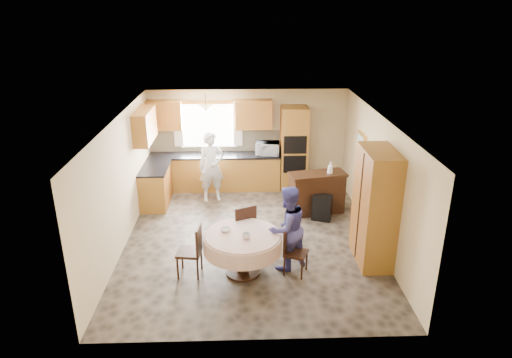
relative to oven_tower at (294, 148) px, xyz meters
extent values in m
cube|color=brown|center=(-1.15, -2.69, -1.06)|extent=(5.00, 6.00, 0.01)
cube|color=white|center=(-1.15, -2.69, 1.44)|extent=(5.00, 6.00, 0.01)
cube|color=#CEB584|center=(-1.15, 0.31, 0.19)|extent=(5.00, 0.02, 2.50)
cube|color=#CEB584|center=(-1.15, -5.69, 0.19)|extent=(5.00, 0.02, 2.50)
cube|color=#CEB584|center=(-3.65, -2.69, 0.19)|extent=(0.02, 6.00, 2.50)
cube|color=#CEB584|center=(1.35, -2.69, 0.19)|extent=(0.02, 6.00, 2.50)
cube|color=white|center=(-2.15, 0.29, 0.54)|extent=(1.40, 0.03, 1.10)
cube|color=white|center=(-2.90, 0.24, 0.59)|extent=(0.22, 0.02, 1.15)
cube|color=white|center=(-1.40, 0.24, 0.59)|extent=(0.22, 0.02, 1.15)
cube|color=#B78630|center=(-2.00, 0.01, -0.62)|extent=(3.30, 0.60, 0.88)
cube|color=black|center=(-2.00, 0.01, -0.16)|extent=(3.30, 0.64, 0.04)
cube|color=#B78630|center=(-3.35, -0.89, -0.62)|extent=(0.60, 1.20, 0.88)
cube|color=black|center=(-3.35, -0.89, -0.16)|extent=(0.64, 1.20, 0.04)
cube|color=#C1B188|center=(-2.00, 0.30, 0.12)|extent=(3.30, 0.02, 0.55)
cube|color=#C37330|center=(-3.20, 0.15, 0.85)|extent=(0.85, 0.33, 0.72)
cube|color=#C37330|center=(-1.00, 0.15, 0.85)|extent=(0.90, 0.33, 0.72)
cube|color=#C37330|center=(-3.48, -0.89, 0.85)|extent=(0.33, 1.20, 0.72)
cube|color=#B78630|center=(0.00, 0.00, 0.00)|extent=(0.66, 0.62, 2.12)
cube|color=black|center=(0.00, -0.31, 0.19)|extent=(0.56, 0.01, 0.45)
cube|color=black|center=(0.00, -0.31, -0.31)|extent=(0.56, 0.01, 0.45)
cone|color=beige|center=(-2.15, -0.19, 1.06)|extent=(0.36, 0.36, 0.18)
cube|color=#32190D|center=(0.38, -1.50, -0.61)|extent=(1.34, 0.77, 0.90)
cube|color=black|center=(0.45, -1.87, -0.78)|extent=(0.49, 0.41, 0.56)
cube|color=#B78630|center=(1.07, -3.57, 0.01)|extent=(0.56, 1.12, 2.14)
cylinder|color=#32190D|center=(-1.32, -3.97, -0.70)|extent=(0.20, 0.20, 0.71)
cylinder|color=#32190D|center=(-1.32, -3.97, -1.04)|extent=(0.60, 0.60, 0.04)
cylinder|color=beige|center=(-1.32, -3.97, -0.31)|extent=(1.31, 1.31, 0.05)
cylinder|color=beige|center=(-1.32, -3.97, -0.45)|extent=(1.37, 1.37, 0.28)
cube|color=#32190D|center=(-2.26, -3.96, -0.62)|extent=(0.45, 0.45, 0.05)
cube|color=#32190D|center=(-2.07, -3.98, -0.36)|extent=(0.08, 0.39, 0.49)
cylinder|color=#32190D|center=(-2.43, -4.13, -0.85)|extent=(0.04, 0.04, 0.42)
cylinder|color=#32190D|center=(-2.08, -4.13, -0.85)|extent=(0.04, 0.04, 0.42)
cylinder|color=#32190D|center=(-2.43, -3.78, -0.85)|extent=(0.04, 0.04, 0.42)
cylinder|color=#32190D|center=(-2.08, -3.78, -0.85)|extent=(0.04, 0.04, 0.42)
cube|color=#32190D|center=(-1.33, -3.18, -0.59)|extent=(0.58, 0.58, 0.05)
cube|color=#32190D|center=(-1.25, -3.37, -0.30)|extent=(0.40, 0.20, 0.52)
cylinder|color=#32190D|center=(-1.52, -3.37, -0.83)|extent=(0.04, 0.04, 0.45)
cylinder|color=#32190D|center=(-1.14, -3.37, -0.83)|extent=(0.04, 0.04, 0.45)
cylinder|color=#32190D|center=(-1.52, -2.99, -0.83)|extent=(0.04, 0.04, 0.45)
cylinder|color=#32190D|center=(-1.14, -2.99, -0.83)|extent=(0.04, 0.04, 0.45)
cube|color=#32190D|center=(-0.38, -3.99, -0.66)|extent=(0.49, 0.49, 0.04)
cube|color=#32190D|center=(-0.54, -3.92, -0.42)|extent=(0.17, 0.34, 0.44)
cylinder|color=#32190D|center=(-0.54, -4.15, -0.87)|extent=(0.03, 0.03, 0.38)
cylinder|color=#32190D|center=(-0.22, -4.15, -0.87)|extent=(0.03, 0.03, 0.38)
cylinder|color=#32190D|center=(-0.54, -3.83, -0.87)|extent=(0.03, 0.03, 0.38)
cylinder|color=#32190D|center=(-0.22, -3.83, -0.87)|extent=(0.03, 0.03, 0.38)
cube|color=gold|center=(1.32, -1.42, 0.54)|extent=(0.05, 0.61, 0.50)
cube|color=silver|center=(1.29, -1.42, 0.54)|extent=(0.01, 0.50, 0.40)
imported|color=silver|center=(-0.66, -0.04, 0.02)|extent=(0.62, 0.45, 0.32)
imported|color=silver|center=(-2.03, -0.69, -0.21)|extent=(0.69, 0.53, 1.69)
imported|color=#403E89|center=(-0.53, -3.78, -0.28)|extent=(0.96, 0.91, 1.57)
imported|color=#B2B2B2|center=(0.09, -1.50, -0.14)|extent=(0.25, 0.25, 0.05)
imported|color=silver|center=(0.65, -1.50, -0.01)|extent=(0.16, 0.16, 0.31)
imported|color=#B2B2B2|center=(-1.26, -4.12, -0.23)|extent=(0.14, 0.14, 0.10)
imported|color=#B2B2B2|center=(-1.61, -3.84, -0.25)|extent=(0.19, 0.19, 0.06)
camera|label=1|loc=(-1.33, -10.93, 3.47)|focal=32.00mm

